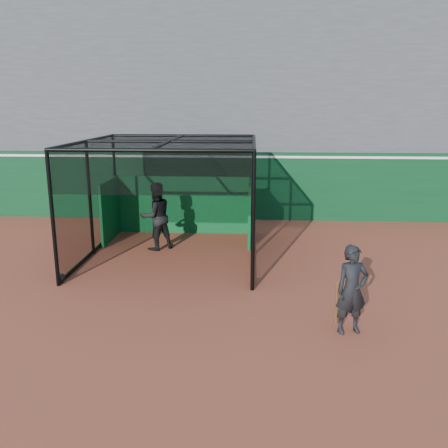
{
  "coord_description": "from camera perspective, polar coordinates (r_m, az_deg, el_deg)",
  "views": [
    {
      "loc": [
        1.06,
        -9.01,
        4.17
      ],
      "look_at": [
        0.41,
        2.0,
        1.4
      ],
      "focal_mm": 38.0,
      "sensor_mm": 36.0,
      "label": 1
    }
  ],
  "objects": [
    {
      "name": "ground",
      "position": [
        9.98,
        -3.06,
        -10.61
      ],
      "size": [
        120.0,
        120.0,
        0.0
      ],
      "primitive_type": "plane",
      "color": "brown",
      "rests_on": "ground"
    },
    {
      "name": "outfield_wall",
      "position": [
        17.77,
        -0.06,
        4.78
      ],
      "size": [
        50.0,
        0.5,
        2.5
      ],
      "color": "#0A3A1B",
      "rests_on": "ground"
    },
    {
      "name": "grandstand",
      "position": [
        21.31,
        0.57,
        14.94
      ],
      "size": [
        50.0,
        7.85,
        8.95
      ],
      "color": "#4C4C4F",
      "rests_on": "ground"
    },
    {
      "name": "batting_cage",
      "position": [
        13.35,
        -6.42,
        2.92
      ],
      "size": [
        4.7,
        5.21,
        3.21
      ],
      "color": "black",
      "rests_on": "ground"
    },
    {
      "name": "batter",
      "position": [
        14.05,
        -8.2,
        0.93
      ],
      "size": [
        1.23,
        1.19,
        2.0
      ],
      "primitive_type": "imported",
      "rotation": [
        0.0,
        0.0,
        3.79
      ],
      "color": "black",
      "rests_on": "ground"
    },
    {
      "name": "on_deck_player",
      "position": [
        9.17,
        15.1,
        -7.66
      ],
      "size": [
        0.71,
        0.56,
        1.7
      ],
      "color": "black",
      "rests_on": "ground"
    }
  ]
}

